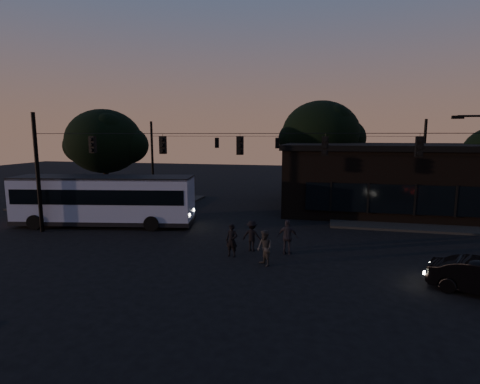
% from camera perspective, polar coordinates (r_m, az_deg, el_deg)
% --- Properties ---
extents(ground, '(120.00, 120.00, 0.00)m').
position_cam_1_polar(ground, '(17.62, -2.96, -11.63)').
color(ground, black).
rests_on(ground, ground).
extents(sidewalk_far_right, '(14.00, 10.00, 0.15)m').
position_cam_1_polar(sidewalk_far_right, '(31.40, 26.38, -3.33)').
color(sidewalk_far_right, black).
rests_on(sidewalk_far_right, ground).
extents(sidewalk_far_left, '(14.00, 10.00, 0.15)m').
position_cam_1_polar(sidewalk_far_left, '(35.69, -18.67, -1.53)').
color(sidewalk_far_left, black).
rests_on(sidewalk_far_left, ground).
extents(building, '(15.40, 10.41, 5.40)m').
position_cam_1_polar(building, '(32.36, 20.72, 2.07)').
color(building, black).
rests_on(building, ground).
extents(tree_behind, '(7.60, 7.60, 9.43)m').
position_cam_1_polar(tree_behind, '(37.90, 12.18, 8.60)').
color(tree_behind, black).
rests_on(tree_behind, ground).
extents(tree_left, '(6.40, 6.40, 8.30)m').
position_cam_1_polar(tree_left, '(34.34, -19.99, 7.25)').
color(tree_left, black).
rests_on(tree_left, ground).
extents(signal_rig_near, '(26.24, 0.30, 7.50)m').
position_cam_1_polar(signal_rig_near, '(20.47, 0.00, 4.01)').
color(signal_rig_near, black).
rests_on(signal_rig_near, ground).
extents(signal_rig_far, '(26.24, 0.30, 7.50)m').
position_cam_1_polar(signal_rig_far, '(36.23, 5.67, 5.61)').
color(signal_rig_far, black).
rests_on(signal_rig_far, ground).
extents(bus, '(12.27, 4.82, 3.37)m').
position_cam_1_polar(bus, '(26.90, -19.98, -0.88)').
color(bus, '#9AA1C4').
rests_on(bus, ground).
extents(pedestrian_a, '(0.67, 0.49, 1.69)m').
position_cam_1_polar(pedestrian_a, '(19.07, -1.25, -7.37)').
color(pedestrian_a, black).
rests_on(pedestrian_a, ground).
extents(pedestrian_b, '(1.02, 1.05, 1.70)m').
position_cam_1_polar(pedestrian_b, '(17.82, 3.79, -8.53)').
color(pedestrian_b, '#2C2928').
rests_on(pedestrian_b, ground).
extents(pedestrian_c, '(1.10, 0.51, 1.83)m').
position_cam_1_polar(pedestrian_c, '(19.55, 7.27, -6.82)').
color(pedestrian_c, black).
rests_on(pedestrian_c, ground).
extents(pedestrian_d, '(1.13, 0.74, 1.65)m').
position_cam_1_polar(pedestrian_d, '(20.00, 1.85, -6.66)').
color(pedestrian_d, black).
rests_on(pedestrian_d, ground).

